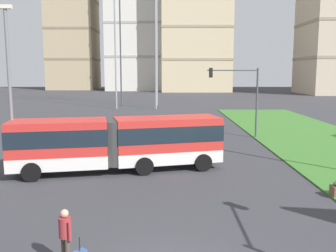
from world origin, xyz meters
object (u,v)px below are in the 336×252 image
at_px(articulated_bus, 119,142).
at_px(pedestrian_crossing, 66,234).
at_px(apartment_tower_west, 73,17).
at_px(traffic_light_far_right, 241,90).
at_px(streetlight_left, 10,84).
at_px(apartment_tower_westcentre, 141,11).

relative_size(articulated_bus, pedestrian_crossing, 6.92).
xyz_separation_m(pedestrian_crossing, apartment_tower_west, (-27.09, 110.27, 21.71)).
xyz_separation_m(traffic_light_far_right, streetlight_left, (-14.66, -11.35, 0.87)).
distance_m(articulated_bus, streetlight_left, 6.65).
bearing_deg(articulated_bus, streetlight_left, -173.85).
bearing_deg(apartment_tower_west, streetlight_left, -77.90).
xyz_separation_m(articulated_bus, pedestrian_crossing, (-0.14, -10.64, -0.65)).
distance_m(apartment_tower_west, apartment_tower_westcentre, 22.16).
bearing_deg(apartment_tower_westcentre, traffic_light_far_right, -80.37).
xyz_separation_m(streetlight_left, apartment_tower_westcentre, (0.26, 96.21, 18.94)).
bearing_deg(articulated_bus, apartment_tower_west, 105.28).
bearing_deg(articulated_bus, traffic_light_far_right, 50.24).
distance_m(traffic_light_far_right, apartment_tower_westcentre, 88.32).
distance_m(articulated_bus, traffic_light_far_right, 14.18).
height_order(articulated_bus, pedestrian_crossing, articulated_bus).
distance_m(traffic_light_far_right, apartment_tower_west, 97.75).
height_order(articulated_bus, apartment_tower_westcentre, apartment_tower_westcentre).
bearing_deg(streetlight_left, articulated_bus, 6.15).
height_order(streetlight_left, apartment_tower_westcentre, apartment_tower_westcentre).
distance_m(pedestrian_crossing, apartment_tower_west, 115.60).
bearing_deg(traffic_light_far_right, apartment_tower_west, 112.13).
height_order(traffic_light_far_right, streetlight_left, streetlight_left).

